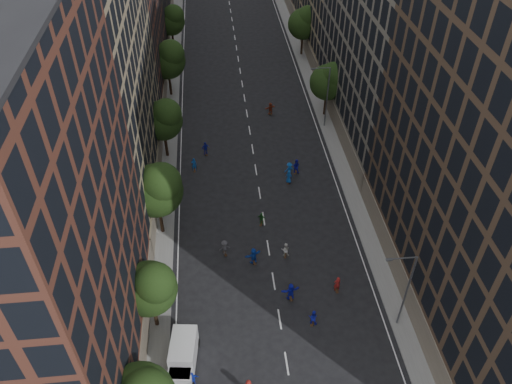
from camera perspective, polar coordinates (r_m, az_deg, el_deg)
The scene contains 31 objects.
ground at distance 66.21m, azimuth -0.35°, elevation 4.69°, with size 240.00×240.00×0.00m, color black.
sidewalk_left at distance 72.55m, azimuth -10.48°, elevation 7.57°, with size 4.00×105.00×0.15m, color slate.
sidewalk_right at distance 74.13m, azimuth 8.47°, elevation 8.60°, with size 4.00×105.00×0.15m, color slate.
bldg_left_a at distance 36.93m, azimuth -26.61°, elevation -4.92°, with size 14.00×22.00×30.00m, color #4F291E.
bldg_left_b at distance 54.97m, azimuth -20.73°, elevation 14.63°, with size 14.00×26.00×34.00m, color #887859.
bldg_left_c at distance 76.93m, azimuth -16.97°, elevation 20.14°, with size 14.00×20.00×28.00m, color #4F291E.
bldg_right_b at distance 66.06m, azimuth 16.88°, elevation 19.22°, with size 14.00×28.00×33.00m, color #666054.
tree_left_1 at distance 43.45m, azimuth -11.92°, elevation -10.59°, with size 4.80×4.80×8.21m.
tree_left_2 at distance 51.30m, azimuth -11.20°, elevation 0.42°, with size 5.60×5.60×9.45m.
tree_left_3 at distance 62.97m, azimuth -10.50°, elevation 8.25°, with size 5.00×5.00×8.58m.
tree_left_4 at distance 76.85m, azimuth -10.00°, elevation 14.77°, with size 5.40×5.40×9.08m.
tree_left_5 at distance 91.70m, azimuth -9.61°, elevation 18.86°, with size 4.80×4.80×8.33m.
tree_right_a at distance 71.55m, azimuth 8.36°, elevation 12.51°, with size 5.00×5.00×8.39m.
tree_right_b at distance 89.15m, azimuth 5.58°, elevation 18.77°, with size 5.20×5.20×8.83m.
streetlamp_near at distance 44.82m, azimuth 16.67°, elevation -10.44°, with size 2.64×0.22×9.06m.
streetlamp_far at distance 69.11m, azimuth 7.98°, elevation 11.04°, with size 2.64×0.22×9.06m.
cargo_van at distance 44.26m, azimuth -8.34°, elevation -18.02°, with size 2.75×4.93×2.51m.
skater_2 at distance 46.78m, azimuth 6.54°, elevation -14.06°, with size 0.82×0.64×1.69m, color #151CAD.
skater_4 at distance 43.61m, azimuth -7.25°, elevation -20.47°, with size 1.00×0.42×1.71m, color #172EBB.
skater_5 at distance 48.18m, azimuth 3.99°, elevation -11.31°, with size 1.80×0.57×1.94m, color #161CB6.
skater_7 at distance 49.34m, azimuth 9.26°, elevation -10.34°, with size 0.67×0.44×1.83m, color maroon.
skater_8 at distance 51.82m, azimuth 3.38°, elevation -6.63°, with size 0.82×0.64×1.68m, color silver.
skater_9 at distance 51.96m, azimuth -3.60°, elevation -6.38°, with size 1.15×0.66×1.78m, color #404045.
skater_10 at distance 55.08m, azimuth 0.64°, elevation -3.09°, with size 0.92×0.38×1.56m, color #1E6422.
skater_11 at distance 51.00m, azimuth -0.29°, elevation -7.33°, with size 1.79×0.57×1.93m, color #143DA9.
skater_12 at distance 60.62m, azimuth 3.78°, elevation 1.72°, with size 0.84×0.55×1.73m, color #13469A.
skater_13 at distance 62.78m, azimuth -7.10°, elevation 3.10°, with size 0.68×0.44×1.86m, color #154DAD.
skater_14 at distance 62.18m, azimuth 4.59°, elevation 2.93°, with size 0.94×0.73×1.93m, color #111290.
skater_15 at distance 61.58m, azimuth 3.82°, elevation 2.55°, with size 1.25×0.72×1.93m, color #134BA1.
skater_16 at distance 65.43m, azimuth -5.78°, elevation 4.96°, with size 1.08×0.45×1.84m, color #131A9C.
skater_17 at distance 73.48m, azimuth 1.66°, elevation 9.49°, with size 1.65×0.53×1.78m, color maroon.
Camera 1 is at (-4.84, -13.43, 38.80)m, focal length 35.00 mm.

